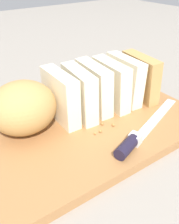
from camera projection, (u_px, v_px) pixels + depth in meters
ground_plane at (90, 132)px, 0.54m from camera, size 3.00×3.00×0.00m
cutting_board at (90, 128)px, 0.53m from camera, size 0.48×0.30×0.02m
bread_loaf at (72, 94)px, 0.53m from camera, size 0.38×0.15×0.11m
bread_knife at (137, 137)px, 0.47m from camera, size 0.25×0.10×0.02m
crumb_near_knife at (113, 125)px, 0.52m from camera, size 0.01×0.01×0.01m
crumb_near_loaf at (95, 133)px, 0.49m from camera, size 0.01×0.01×0.01m
crumb_stray_left at (102, 124)px, 0.52m from camera, size 0.01×0.01×0.01m
crumb_stray_right at (99, 132)px, 0.50m from camera, size 0.01×0.01×0.01m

